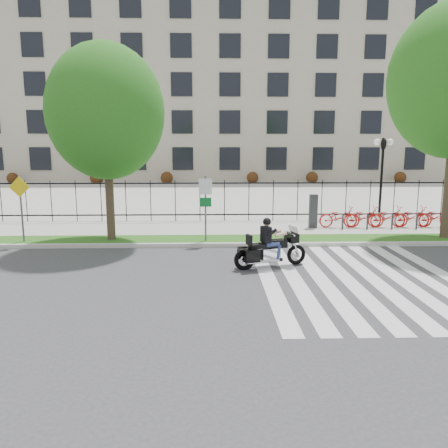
{
  "coord_description": "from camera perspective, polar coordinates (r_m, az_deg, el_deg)",
  "views": [
    {
      "loc": [
        0.6,
        -12.01,
        3.74
      ],
      "look_at": [
        1.01,
        3.0,
        1.08
      ],
      "focal_mm": 35.0,
      "sensor_mm": 36.0,
      "label": 1
    }
  ],
  "objects": [
    {
      "name": "crosswalk_stripes",
      "position": [
        13.27,
        17.2,
        -6.74
      ],
      "size": [
        5.7,
        8.0,
        0.01
      ],
      "primitive_type": null,
      "color": "silver",
      "rests_on": "ground"
    },
    {
      "name": "street_tree_1",
      "position": [
        17.47,
        -15.17,
        13.91
      ],
      "size": [
        4.41,
        4.41,
        7.42
      ],
      "color": "#3C2F21",
      "rests_on": "grass_verge"
    },
    {
      "name": "plaza",
      "position": [
        37.2,
        -2.49,
        4.35
      ],
      "size": [
        80.0,
        34.0,
        0.1
      ],
      "primitive_type": "cube",
      "color": "#AAA79F",
      "rests_on": "ground"
    },
    {
      "name": "sign_pole_warning",
      "position": [
        18.22,
        -25.04,
        2.82
      ],
      "size": [
        0.78,
        0.09,
        2.49
      ],
      "color": "#59595B",
      "rests_on": "grass_verge"
    },
    {
      "name": "sign_pole_regulatory",
      "position": [
        16.71,
        -2.44,
        3.18
      ],
      "size": [
        0.5,
        0.09,
        2.5
      ],
      "color": "#59595B",
      "rests_on": "grass_verge"
    },
    {
      "name": "ground",
      "position": [
        12.6,
        -4.25,
        -7.24
      ],
      "size": [
        120.0,
        120.0,
        0.0
      ],
      "primitive_type": "plane",
      "color": "#363639",
      "rests_on": "ground"
    },
    {
      "name": "grass_verge",
      "position": [
        17.36,
        -3.51,
        -2.15
      ],
      "size": [
        60.0,
        1.5,
        0.15
      ],
      "primitive_type": "cube",
      "color": "#1F5A16",
      "rests_on": "ground"
    },
    {
      "name": "lamp_post_right",
      "position": [
        25.79,
        20.02,
        8.27
      ],
      "size": [
        1.06,
        0.7,
        4.25
      ],
      "color": "black",
      "rests_on": "ground"
    },
    {
      "name": "iron_fence",
      "position": [
        21.38,
        -3.17,
        3.08
      ],
      "size": [
        30.0,
        0.06,
        2.0
      ],
      "primitive_type": null,
      "color": "black",
      "rests_on": "sidewalk"
    },
    {
      "name": "bike_share_station",
      "position": [
        21.91,
        25.78,
        0.9
      ],
      "size": [
        11.09,
        0.86,
        1.5
      ],
      "color": "#2D2D33",
      "rests_on": "sidewalk"
    },
    {
      "name": "motorcycle_rider",
      "position": [
        13.75,
        6.09,
        -3.05
      ],
      "size": [
        2.39,
        1.17,
        1.91
      ],
      "color": "black",
      "rests_on": "ground"
    },
    {
      "name": "curb",
      "position": [
        16.53,
        -3.61,
        -2.77
      ],
      "size": [
        60.0,
        0.2,
        0.15
      ],
      "primitive_type": "cube",
      "color": "#B8B5AD",
      "rests_on": "ground"
    },
    {
      "name": "office_building",
      "position": [
        57.27,
        -2.25,
        16.28
      ],
      "size": [
        60.0,
        21.9,
        20.15
      ],
      "color": "#ABA28A",
      "rests_on": "ground"
    },
    {
      "name": "sidewalk",
      "position": [
        19.81,
        -3.27,
        -0.62
      ],
      "size": [
        60.0,
        3.5,
        0.15
      ],
      "primitive_type": "cube",
      "color": "#AAA79F",
      "rests_on": "ground"
    }
  ]
}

